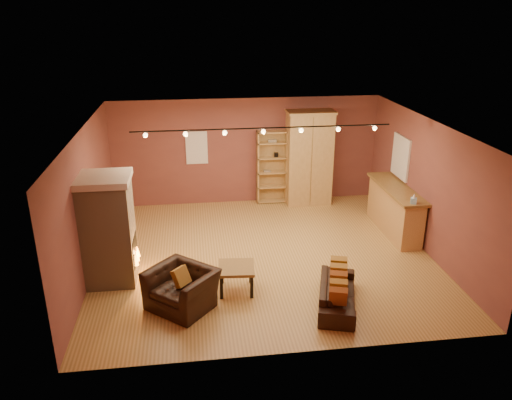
{
  "coord_description": "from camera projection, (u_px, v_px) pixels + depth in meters",
  "views": [
    {
      "loc": [
        -1.42,
        -9.41,
        4.95
      ],
      "look_at": [
        -0.15,
        0.2,
        1.2
      ],
      "focal_mm": 35.0,
      "sensor_mm": 36.0,
      "label": 1
    }
  ],
  "objects": [
    {
      "name": "bar_counter",
      "position": [
        394.0,
        209.0,
        11.63
      ],
      "size": [
        0.61,
        2.29,
        1.1
      ],
      "color": "tan",
      "rests_on": "floor"
    },
    {
      "name": "right_wall",
      "position": [
        427.0,
        186.0,
        10.59
      ],
      "size": [
        0.02,
        6.5,
        2.8
      ],
      "primitive_type": "cube",
      "color": "brown",
      "rests_on": "floor"
    },
    {
      "name": "back_wall",
      "position": [
        246.0,
        151.0,
        13.16
      ],
      "size": [
        7.0,
        0.02,
        2.8
      ],
      "primitive_type": "cube",
      "color": "brown",
      "rests_on": "floor"
    },
    {
      "name": "track_rail",
      "position": [
        263.0,
        130.0,
        9.88
      ],
      "size": [
        5.2,
        0.09,
        0.13
      ],
      "color": "black",
      "rests_on": "ceiling"
    },
    {
      "name": "back_window",
      "position": [
        197.0,
        148.0,
        12.93
      ],
      "size": [
        0.56,
        0.04,
        0.86
      ],
      "primitive_type": "cube",
      "color": "white",
      "rests_on": "back_wall"
    },
    {
      "name": "coffee_table",
      "position": [
        236.0,
        270.0,
        9.2
      ],
      "size": [
        0.71,
        0.71,
        0.5
      ],
      "rotation": [
        0.0,
        0.0,
        -0.09
      ],
      "color": "olive",
      "rests_on": "floor"
    },
    {
      "name": "tissue_box",
      "position": [
        414.0,
        199.0,
        10.47
      ],
      "size": [
        0.17,
        0.17,
        0.23
      ],
      "rotation": [
        0.0,
        0.0,
        -0.4
      ],
      "color": "#93CAEB",
      "rests_on": "bar_counter"
    },
    {
      "name": "ceiling",
      "position": [
        265.0,
        126.0,
        9.65
      ],
      "size": [
        7.0,
        7.0,
        0.0
      ],
      "primitive_type": "plane",
      "rotation": [
        3.14,
        0.0,
        0.0
      ],
      "color": "brown",
      "rests_on": "back_wall"
    },
    {
      "name": "armchair",
      "position": [
        181.0,
        283.0,
        8.68
      ],
      "size": [
        1.29,
        1.25,
        0.95
      ],
      "rotation": [
        0.0,
        0.0,
        -0.71
      ],
      "color": "black",
      "rests_on": "floor"
    },
    {
      "name": "armoire",
      "position": [
        309.0,
        158.0,
        13.12
      ],
      "size": [
        1.23,
        0.7,
        2.5
      ],
      "color": "tan",
      "rests_on": "floor"
    },
    {
      "name": "left_wall",
      "position": [
        87.0,
        202.0,
        9.73
      ],
      "size": [
        0.02,
        6.5,
        2.8
      ],
      "primitive_type": "cube",
      "color": "brown",
      "rests_on": "floor"
    },
    {
      "name": "right_window",
      "position": [
        401.0,
        157.0,
        11.79
      ],
      "size": [
        0.05,
        0.9,
        1.0
      ],
      "primitive_type": "cube",
      "color": "white",
      "rests_on": "right_wall"
    },
    {
      "name": "bookcase",
      "position": [
        272.0,
        166.0,
        13.29
      ],
      "size": [
        0.8,
        0.31,
        1.97
      ],
      "color": "tan",
      "rests_on": "floor"
    },
    {
      "name": "loveseat",
      "position": [
        338.0,
        289.0,
        8.76
      ],
      "size": [
        0.9,
        1.64,
        0.7
      ],
      "rotation": [
        0.0,
        0.0,
        1.28
      ],
      "color": "black",
      "rests_on": "floor"
    },
    {
      "name": "floor",
      "position": [
        264.0,
        255.0,
        10.66
      ],
      "size": [
        7.0,
        7.0,
        0.0
      ],
      "primitive_type": "plane",
      "color": "#A17639",
      "rests_on": "ground"
    },
    {
      "name": "fireplace",
      "position": [
        109.0,
        229.0,
        9.35
      ],
      "size": [
        1.01,
        0.98,
        2.12
      ],
      "color": "tan",
      "rests_on": "floor"
    }
  ]
}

